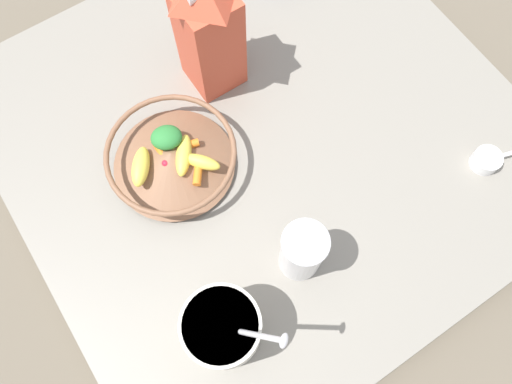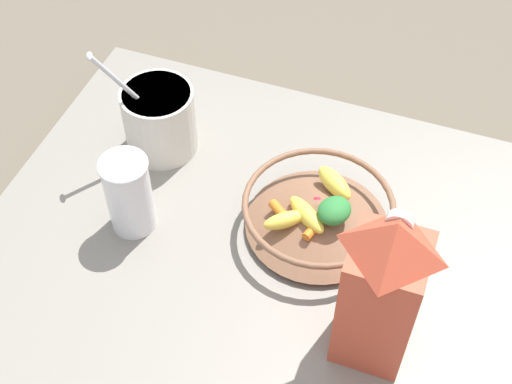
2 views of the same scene
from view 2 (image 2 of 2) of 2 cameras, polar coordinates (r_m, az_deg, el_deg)
ground_plane at (r=1.07m, az=0.13°, el=-10.91°), size 6.00×6.00×0.00m
countertop at (r=1.05m, az=0.13°, el=-10.27°), size 0.93×0.93×0.05m
fruit_bowl at (r=1.08m, az=4.98°, el=-1.67°), size 0.23×0.23×0.08m
milk_carton at (r=0.90m, az=10.05°, el=-7.66°), size 0.09×0.09×0.27m
yogurt_tub at (r=1.19m, az=-7.75°, el=5.96°), size 0.14×0.13×0.22m
drinking_cup at (r=1.08m, az=-10.16°, el=-0.08°), size 0.07×0.07×0.14m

